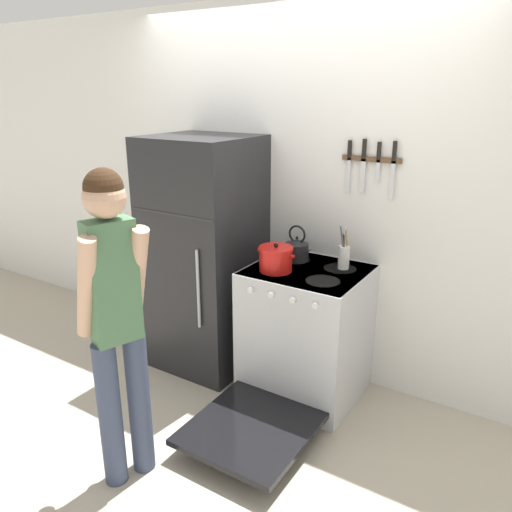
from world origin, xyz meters
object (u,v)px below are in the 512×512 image
Objects in this scene: stove_range at (303,334)px; utensil_jar at (344,256)px; tea_kettle at (297,249)px; refrigerator at (204,255)px; dutch_oven_pot at (276,259)px; person at (116,315)px.

stove_range is 0.59m from utensil_jar.
utensil_jar is (0.18, 0.17, 0.53)m from stove_range.
refrigerator is at bearing -168.31° from tea_kettle.
stove_range is at bearing 29.55° from dutch_oven_pot.
person is (-0.43, -1.17, 0.50)m from stove_range.
refrigerator is 1.26m from person.
dutch_oven_pot is at bearing -10.25° from refrigerator.
refrigerator reaches higher than utensil_jar.
tea_kettle is (0.01, 0.26, -0.00)m from dutch_oven_pot.
dutch_oven_pot is at bearing -142.31° from utensil_jar.
dutch_oven_pot is 0.16× the size of person.
stove_range is at bearing -1.91° from refrigerator.
utensil_jar is (0.34, 0.27, 0.01)m from dutch_oven_pot.
refrigerator is 6.97× the size of tea_kettle.
dutch_oven_pot is at bearing -92.78° from tea_kettle.
tea_kettle is at bearing 11.69° from refrigerator.
refrigerator is 0.70m from tea_kettle.
utensil_jar reaches higher than stove_range.
stove_range is at bearing -136.24° from utensil_jar.
stove_range is (0.83, -0.03, -0.40)m from refrigerator.
utensil_jar reaches higher than dutch_oven_pot.
tea_kettle is 0.83× the size of utensil_jar.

